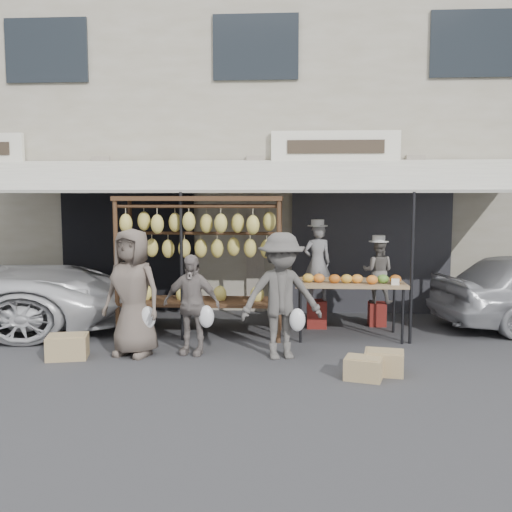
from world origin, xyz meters
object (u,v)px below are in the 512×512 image
Objects in this scene: crate_near_a at (364,368)px; crate_far at (68,347)px; customer_left at (133,292)px; customer_right at (281,296)px; crate_near_b at (384,362)px; customer_mid at (191,304)px; vendor_right at (378,271)px; banana_rack at (200,238)px; vendor_left at (317,262)px; produce_table at (350,283)px.

crate_far is (-3.98, 0.66, 0.03)m from crate_near_a.
customer_right is (2.08, -0.02, -0.02)m from customer_left.
crate_far reaches higher than crate_near_b.
customer_right is at bearing 140.00° from crate_near_a.
customer_left is 0.83m from customer_mid.
vendor_right is 2.27× the size of crate_near_b.
customer_right is (-1.62, -2.09, -0.08)m from vendor_right.
banana_rack is at bearing 39.73° from crate_far.
customer_left is at bearing 21.80° from vendor_left.
crate_near_a is 0.83× the size of crate_far.
produce_table is 3.53× the size of crate_near_b.
crate_near_a is (2.33, -2.03, -1.44)m from banana_rack.
crate_near_a is at bearing -12.72° from customer_mid.
customer_right is at bearing -41.84° from banana_rack.
vendor_left is 0.75× the size of customer_right.
vendor_left is 2.43× the size of crate_far.
crate_far is (-4.58, -2.29, -0.79)m from vendor_right.
vendor_left is at bearing 59.07° from customer_right.
crate_near_b is 4.29m from crate_far.
crate_near_a is (-0.03, -2.03, -0.74)m from produce_table.
customer_mid is 2.65× the size of crate_far.
customer_mid is at bearing 156.62° from crate_near_a.
customer_left is 3.53m from crate_near_b.
vendor_right reaches higher than produce_table.
crate_near_a is 4.03m from crate_far.
crate_near_b is at bearing -34.49° from banana_rack.
vendor_left is 1.99m from customer_right.
customer_mid is 2.96× the size of crate_near_b.
customer_right is 3.92× the size of crate_near_a.
vendor_right is at bearing 78.51° from crate_near_a.
crate_near_b is (-0.31, -2.72, -0.81)m from vendor_right.
banana_rack reaches higher than produce_table.
crate_near_b is at bearing 97.77° from vendor_right.
banana_rack is at bearing 102.40° from customer_mid.
customer_left is at bearing 43.52° from vendor_right.
vendor_left is 0.92× the size of customer_mid.
customer_right reaches higher than crate_near_a.
customer_right is at bearing 3.82° from crate_far.
crate_far is at bearing 40.89° from vendor_right.
vendor_left reaches higher than produce_table.
customer_mid is at bearing 159.85° from customer_right.
customer_left is (-3.70, -2.07, -0.06)m from vendor_right.
crate_near_b is at bearing -5.77° from customer_mid.
vendor_right is 5.18m from crate_far.
produce_table is 1.19× the size of customer_mid.
customer_mid is 1.80m from crate_far.
crate_far is at bearing -148.55° from customer_left.
produce_table is at bearing 110.49° from vendor_left.
customer_left reaches higher than vendor_left.
banana_rack is 2.38× the size of vendor_right.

